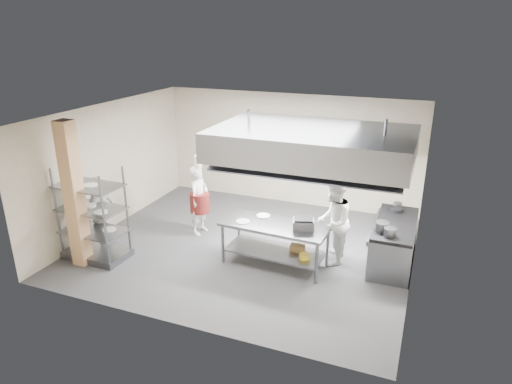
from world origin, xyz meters
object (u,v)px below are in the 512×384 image
at_px(chef_head, 199,200).
at_px(island, 275,244).
at_px(griddle, 303,224).
at_px(stockpot, 382,226).
at_px(chef_line, 333,222).
at_px(chef_plating, 100,212).
at_px(cooking_range, 394,244).
at_px(pass_rack, 92,214).

bearing_deg(chef_head, island, -105.40).
xyz_separation_m(griddle, stockpot, (1.44, 0.50, -0.01)).
height_order(chef_head, stockpot, chef_head).
bearing_deg(griddle, chef_head, 146.37).
height_order(chef_line, chef_plating, chef_line).
xyz_separation_m(island, stockpot, (2.03, 0.47, 0.54)).
relative_size(cooking_range, chef_head, 1.22).
relative_size(chef_head, stockpot, 5.96).
bearing_deg(cooking_range, island, -156.05).
bearing_deg(cooking_range, chef_head, -177.43).
relative_size(pass_rack, chef_head, 1.22).
xyz_separation_m(chef_head, chef_line, (3.21, -0.26, 0.09)).
bearing_deg(chef_line, chef_head, -98.72).
bearing_deg(island, stockpot, 16.04).
relative_size(island, cooking_range, 1.08).
xyz_separation_m(island, cooking_range, (2.25, 1.00, -0.04)).
bearing_deg(chef_line, chef_plating, -80.77).
bearing_deg(pass_rack, griddle, 15.84).
relative_size(cooking_range, chef_plating, 1.22).
xyz_separation_m(island, griddle, (0.59, -0.03, 0.55)).
bearing_deg(pass_rack, chef_head, 53.67).
distance_m(island, pass_rack, 3.82).
bearing_deg(cooking_range, chef_plating, -165.14).
bearing_deg(griddle, pass_rack, 177.16).
relative_size(island, stockpot, 7.87).
relative_size(pass_rack, griddle, 4.88).
xyz_separation_m(chef_head, chef_plating, (-1.68, -1.42, -0.00)).
height_order(island, stockpot, stockpot).
bearing_deg(stockpot, island, -167.01).
bearing_deg(chef_plating, griddle, 90.89).
xyz_separation_m(chef_line, griddle, (-0.47, -0.57, 0.10)).
height_order(island, chef_line, chef_line).
distance_m(chef_plating, griddle, 4.46).
distance_m(pass_rack, chef_head, 2.40).
height_order(chef_plating, griddle, chef_plating).
relative_size(pass_rack, chef_line, 1.10).
distance_m(pass_rack, chef_plating, 0.53).
distance_m(cooking_range, chef_head, 4.42).
distance_m(chef_plating, stockpot, 5.96).
bearing_deg(stockpot, chef_plating, -169.54).
distance_m(chef_head, chef_plating, 2.20).
distance_m(griddle, stockpot, 1.52).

